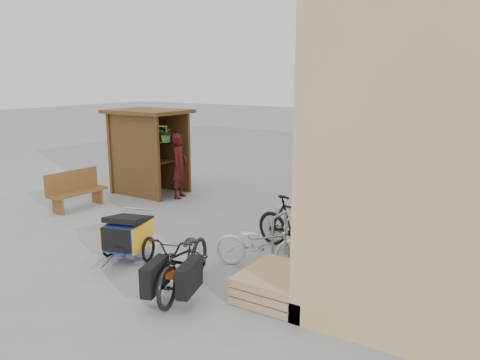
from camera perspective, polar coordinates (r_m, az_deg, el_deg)
The scene contains 17 objects.
ground at distance 10.03m, azimuth -7.06°, elevation -6.83°, with size 80.00×80.00×0.00m, color #949497.
kiosk at distance 13.62m, azimuth -11.37°, elevation 4.86°, with size 2.49×1.65×2.40m.
bike_rack at distance 10.76m, azimuth 10.74°, elevation -2.75°, with size 0.05×5.35×0.86m.
pallet_stack at distance 7.32m, azimuth 4.53°, elevation -12.56°, with size 1.00×1.20×0.40m.
bench at distance 12.63m, azimuth -19.40°, elevation -1.08°, with size 0.55×1.55×0.97m.
shopping_carts at distance 14.72m, azimuth 19.77°, elevation 1.28°, with size 0.60×2.03×1.08m.
child_trailer at distance 8.91m, azimuth -13.54°, elevation -6.33°, with size 0.97×1.51×0.87m.
cargo_bike at distance 7.40m, azimuth -6.83°, elevation -9.84°, with size 1.19×2.04×1.01m.
person_kiosk at distance 12.98m, azimuth -7.45°, elevation 1.72°, with size 0.66×0.43×1.80m, color maroon.
bike_0 at distance 8.30m, azimuth 2.57°, elevation -7.77°, with size 0.57×1.65×0.86m, color silver.
bike_1 at distance 9.02m, azimuth 6.68°, elevation -5.46°, with size 0.50×1.78×1.07m, color black.
bike_2 at distance 10.03m, azimuth 8.72°, elevation -4.13°, with size 0.61×1.75×0.92m, color silver.
bike_3 at distance 10.42m, azimuth 10.43°, elevation -3.60°, with size 0.42×1.50×0.90m, color silver.
bike_4 at distance 11.23m, azimuth 12.03°, elevation -2.45°, with size 0.61×1.76×0.92m, color pink.
bike_5 at distance 11.32m, azimuth 12.58°, elevation -2.24°, with size 0.45×1.61×0.97m, color pink.
bike_6 at distance 12.22m, azimuth 13.02°, elevation -1.48°, with size 0.56×1.60×0.84m, color maroon.
bike_7 at distance 12.68m, azimuth 14.03°, elevation -0.52°, with size 0.50×1.76×1.06m, color silver.
Camera 1 is at (6.05, -7.29, 3.31)m, focal length 35.00 mm.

